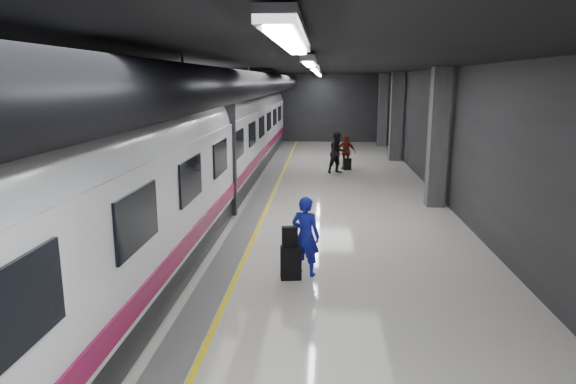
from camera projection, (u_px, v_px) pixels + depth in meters
name	position (u px, v px, depth m)	size (l,w,h in m)	color
ground	(294.00, 219.00, 15.43)	(40.00, 40.00, 0.00)	silver
platform_hall	(287.00, 99.00, 15.63)	(10.02, 40.02, 4.51)	black
train	(185.00, 150.00, 15.21)	(3.05, 38.00, 4.05)	black
traveler_main	(306.00, 236.00, 10.84)	(0.63, 0.41, 1.72)	#1823BA
suitcase_main	(291.00, 263.00, 10.72)	(0.43, 0.27, 0.70)	black
shoulder_bag	(290.00, 236.00, 10.63)	(0.32, 0.17, 0.42)	black
traveler_far_a	(338.00, 153.00, 22.85)	(0.90, 0.70, 1.85)	black
traveler_far_b	(346.00, 152.00, 23.99)	(0.94, 0.39, 1.60)	maroon
suitcase_far	(347.00, 164.00, 23.87)	(0.36, 0.24, 0.54)	black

